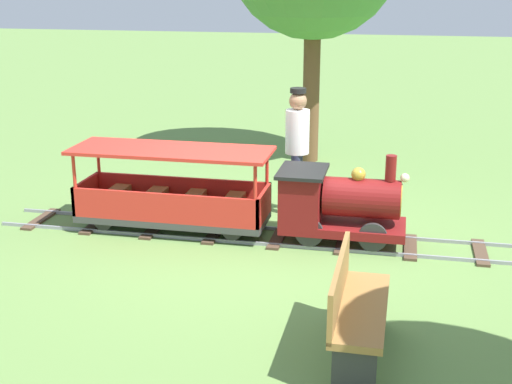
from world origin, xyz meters
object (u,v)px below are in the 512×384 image
object	(u,v)px
conductor_person	(297,141)
park_bench	(355,309)
passenger_car	(173,197)
locomotive	(335,203)

from	to	relation	value
conductor_person	park_bench	xyz separation A→B (m)	(3.40, 1.00, -0.54)
passenger_car	park_bench	bearing A→B (deg)	43.54
passenger_car	conductor_person	size ratio (longest dim) A/B	1.45
locomotive	passenger_car	bearing A→B (deg)	-90.00
park_bench	locomotive	bearing A→B (deg)	-170.54
locomotive	passenger_car	xyz separation A→B (m)	(0.00, -1.93, -0.06)
conductor_person	park_bench	world-z (taller)	conductor_person
locomotive	park_bench	world-z (taller)	locomotive
locomotive	park_bench	xyz separation A→B (m)	(2.46, 0.41, -0.07)
passenger_car	conductor_person	bearing A→B (deg)	125.03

